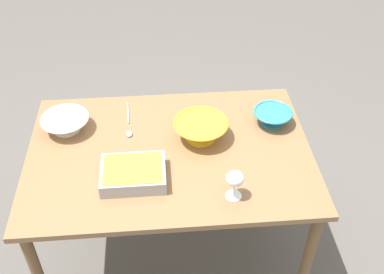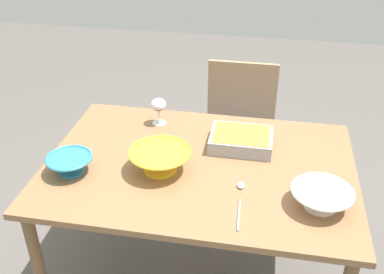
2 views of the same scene
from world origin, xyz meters
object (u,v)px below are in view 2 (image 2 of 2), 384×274
at_px(dining_table, 199,179).
at_px(serving_spoon, 240,196).
at_px(serving_bowl, 160,160).
at_px(casserole_dish, 241,139).
at_px(small_bowl, 70,164).
at_px(wine_glass, 159,106).
at_px(mixing_bowl, 321,197).
at_px(chair, 239,129).

distance_m(dining_table, serving_spoon, 0.29).
height_order(dining_table, serving_bowl, serving_bowl).
relative_size(dining_table, casserole_dish, 4.74).
relative_size(small_bowl, serving_bowl, 0.74).
xyz_separation_m(casserole_dish, serving_bowl, (0.32, 0.25, 0.02)).
bearing_deg(casserole_dish, small_bowl, 25.93).
xyz_separation_m(wine_glass, small_bowl, (0.27, 0.48, -0.05)).
bearing_deg(serving_bowl, mixing_bowl, 169.80).
relative_size(dining_table, chair, 1.53).
relative_size(chair, wine_glass, 6.34).
height_order(chair, serving_spoon, chair).
bearing_deg(serving_bowl, wine_glass, -75.32).
bearing_deg(mixing_bowl, chair, -68.92).
xyz_separation_m(chair, mixing_bowl, (-0.39, 1.02, 0.33)).
bearing_deg(chair, casserole_dish, 94.96).
distance_m(casserole_dish, mixing_bowl, 0.50).
height_order(dining_table, mixing_bowl, mixing_bowl).
distance_m(wine_glass, casserole_dish, 0.45).
bearing_deg(wine_glass, dining_table, 129.64).
distance_m(chair, wine_glass, 0.74).
xyz_separation_m(mixing_bowl, small_bowl, (1.03, -0.04, 0.00)).
bearing_deg(casserole_dish, serving_bowl, 38.23).
bearing_deg(serving_spoon, dining_table, -45.24).
relative_size(casserole_dish, mixing_bowl, 1.19).
bearing_deg(small_bowl, dining_table, -162.94).
bearing_deg(casserole_dish, wine_glass, -17.98).
bearing_deg(mixing_bowl, serving_bowl, -10.20).
bearing_deg(chair, dining_table, 82.46).
height_order(casserole_dish, serving_bowl, serving_bowl).
relative_size(dining_table, wine_glass, 9.68).
relative_size(chair, mixing_bowl, 3.70).
height_order(mixing_bowl, serving_spoon, mixing_bowl).
bearing_deg(serving_spoon, chair, -85.13).
bearing_deg(serving_spoon, serving_bowl, -18.66).
bearing_deg(dining_table, small_bowl, 17.06).
distance_m(chair, small_bowl, 1.22).
distance_m(dining_table, small_bowl, 0.57).
distance_m(mixing_bowl, serving_bowl, 0.67).
height_order(mixing_bowl, serving_bowl, serving_bowl).
relative_size(serving_bowl, serving_spoon, 0.93).
bearing_deg(small_bowl, casserole_dish, -154.07).
xyz_separation_m(small_bowl, serving_bowl, (-0.37, -0.08, 0.01)).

